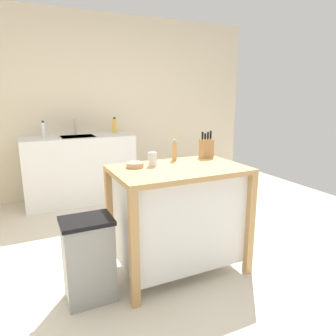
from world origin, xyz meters
TOP-DOWN VIEW (x-y plane):
  - ground_plane at (0.00, 0.00)m, footprint 6.17×6.17m
  - wall_back at (0.00, 2.58)m, footprint 5.00×0.10m
  - kitchen_island at (0.07, 0.06)m, footprint 1.06×0.68m
  - knife_block at (0.48, 0.30)m, footprint 0.11×0.09m
  - bowl_ceramic_small at (-0.25, 0.20)m, footprint 0.14×0.14m
  - drinking_cup at (-0.10, 0.18)m, footprint 0.07×0.07m
  - pepper_grinder at (0.16, 0.31)m, footprint 0.04×0.04m
  - trash_bin at (-0.70, -0.03)m, footprint 0.36×0.28m
  - sink_counter at (-0.36, 2.23)m, footprint 1.47×0.60m
  - sink_faucet at (-0.36, 2.37)m, footprint 0.02×0.02m
  - bottle_dish_soap at (0.20, 2.35)m, footprint 0.06×0.06m
  - bottle_hand_soap at (-0.77, 2.33)m, footprint 0.05×0.05m

SIDE VIEW (x-z plane):
  - ground_plane at x=0.00m, z-range 0.00..0.00m
  - trash_bin at x=-0.70m, z-range 0.00..0.63m
  - sink_counter at x=-0.36m, z-range 0.00..0.92m
  - kitchen_island at x=0.07m, z-range 0.05..0.96m
  - bowl_ceramic_small at x=-0.25m, z-range 0.91..0.95m
  - drinking_cup at x=-0.10m, z-range 0.90..1.02m
  - pepper_grinder at x=0.16m, z-range 0.90..1.09m
  - knife_block at x=0.48m, z-range 0.87..1.12m
  - bottle_hand_soap at x=-0.77m, z-range 0.91..1.13m
  - bottle_dish_soap at x=0.20m, z-range 0.91..1.14m
  - sink_faucet at x=-0.36m, z-range 0.92..1.14m
  - wall_back at x=0.00m, z-range 0.00..2.60m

